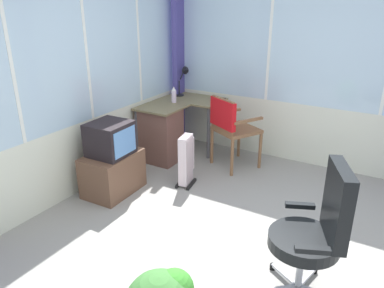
# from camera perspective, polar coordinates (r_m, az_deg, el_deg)

# --- Properties ---
(ground) EXTENTS (5.42, 5.15, 0.06)m
(ground) POSITION_cam_1_polar(r_m,az_deg,el_deg) (3.35, 8.09, -17.19)
(ground) COLOR gray
(north_window_panel) EXTENTS (4.42, 0.07, 2.54)m
(north_window_panel) POSITION_cam_1_polar(r_m,az_deg,el_deg) (3.98, -20.27, 8.81)
(north_window_panel) COLOR silver
(north_window_panel) RESTS_ON ground
(east_window_panel) EXTENTS (0.07, 4.15, 2.54)m
(east_window_panel) POSITION_cam_1_polar(r_m,az_deg,el_deg) (4.85, 19.48, 10.96)
(east_window_panel) COLOR silver
(east_window_panel) RESTS_ON ground
(curtain_corner) EXTENTS (0.34, 0.11, 2.44)m
(curtain_corner) POSITION_cam_1_polar(r_m,az_deg,el_deg) (5.48, -1.92, 12.73)
(curtain_corner) COLOR #4B4390
(curtain_corner) RESTS_ON ground
(desk) EXTENTS (1.11, 0.83, 0.74)m
(desk) POSITION_cam_1_polar(r_m,az_deg,el_deg) (4.96, -4.49, 1.89)
(desk) COLOR olive
(desk) RESTS_ON ground
(desk_lamp) EXTENTS (0.24, 0.21, 0.41)m
(desk_lamp) POSITION_cam_1_polar(r_m,az_deg,el_deg) (5.37, -1.08, 10.29)
(desk_lamp) COLOR black
(desk_lamp) RESTS_ON desk
(tv_remote) EXTENTS (0.10, 0.15, 0.02)m
(tv_remote) POSITION_cam_1_polar(r_m,az_deg,el_deg) (5.18, 4.33, 6.83)
(tv_remote) COLOR black
(tv_remote) RESTS_ON desk
(spray_bottle) EXTENTS (0.06, 0.06, 0.22)m
(spray_bottle) POSITION_cam_1_polar(r_m,az_deg,el_deg) (5.02, -2.77, 7.49)
(spray_bottle) COLOR silver
(spray_bottle) RESTS_ON desk
(wooden_armchair) EXTENTS (0.65, 0.65, 0.92)m
(wooden_armchair) POSITION_cam_1_polar(r_m,az_deg,el_deg) (4.65, 5.67, 3.19)
(wooden_armchair) COLOR brown
(wooden_armchair) RESTS_ON ground
(office_chair) EXTENTS (0.63, 0.57, 1.03)m
(office_chair) POSITION_cam_1_polar(r_m,az_deg,el_deg) (2.79, 18.59, -11.92)
(office_chair) COLOR #B7B7BF
(office_chair) RESTS_ON ground
(tv_on_stand) EXTENTS (0.65, 0.46, 0.82)m
(tv_on_stand) POSITION_cam_1_polar(r_m,az_deg,el_deg) (4.21, -12.04, -2.68)
(tv_on_stand) COLOR brown
(tv_on_stand) RESTS_ON ground
(space_heater) EXTENTS (0.32, 0.22, 0.60)m
(space_heater) POSITION_cam_1_polar(r_m,az_deg,el_deg) (4.31, -0.83, -2.40)
(space_heater) COLOR silver
(space_heater) RESTS_ON ground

